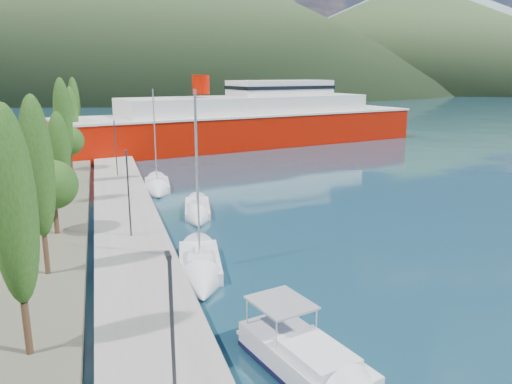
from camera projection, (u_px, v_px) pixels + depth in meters
name	position (u px, v px, depth m)	size (l,w,h in m)	color
ground	(139.00, 118.00, 135.54)	(1400.00, 1400.00, 0.00)	#16394A
quay	(123.00, 203.00, 45.66)	(5.00, 88.00, 0.80)	gray
hills_far	(216.00, 19.00, 620.48)	(1480.00, 900.00, 180.00)	gray
hills_near	(237.00, 23.00, 386.90)	(1010.00, 520.00, 115.00)	#354B29
tree_row	(62.00, 139.00, 47.40)	(3.51, 66.04, 10.85)	#47301E
lamp_posts	(128.00, 189.00, 34.84)	(0.15, 43.75, 6.06)	#2D2D33
motor_cruiser	(328.00, 382.00, 18.97)	(4.55, 9.16, 3.25)	black
sailboat_near	(201.00, 276.00, 29.46)	(3.78, 8.69, 12.07)	silver
sailboat_mid	(198.00, 215.00, 42.17)	(3.48, 8.25, 11.52)	silver
sailboat_far	(158.00, 190.00, 51.06)	(3.14, 7.92, 11.37)	silver
ferry	(249.00, 123.00, 84.25)	(63.29, 26.07, 12.30)	#AC0F00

